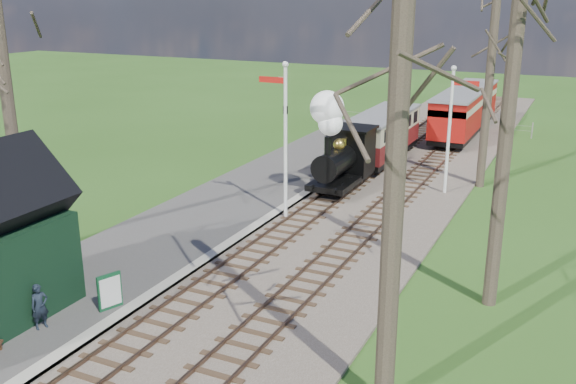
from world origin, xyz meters
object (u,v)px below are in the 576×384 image
(person, at_px, (40,306))
(sign_board, at_px, (110,291))
(coach, at_px, (382,134))
(semaphore_far, at_px, (452,121))
(locomotive, at_px, (341,147))
(red_carriage_a, at_px, (456,118))
(red_carriage_b, at_px, (473,104))
(semaphore_near, at_px, (284,130))

(person, bearing_deg, sign_board, -6.32)
(person, bearing_deg, coach, 15.69)
(person, bearing_deg, semaphore_far, 0.31)
(locomotive, height_order, sign_board, locomotive)
(semaphore_far, relative_size, sign_board, 5.51)
(locomotive, xyz_separation_m, coach, (0.01, 6.07, -0.57))
(semaphore_far, height_order, person, semaphore_far)
(semaphore_far, relative_size, red_carriage_a, 1.02)
(coach, xyz_separation_m, person, (-2.55, -21.18, -0.73))
(coach, distance_m, red_carriage_b, 11.80)
(semaphore_near, bearing_deg, red_carriage_a, 78.29)
(semaphore_far, height_order, sign_board, semaphore_far)
(coach, xyz_separation_m, red_carriage_b, (2.60, 11.51, 0.06))
(semaphore_far, distance_m, person, 18.46)
(semaphore_near, relative_size, coach, 0.84)
(semaphore_far, height_order, locomotive, semaphore_far)
(semaphore_far, relative_size, person, 4.60)
(semaphore_near, bearing_deg, coach, 85.71)
(locomotive, xyz_separation_m, sign_board, (-1.63, -13.46, -1.40))
(red_carriage_b, distance_m, sign_board, 31.34)
(semaphore_near, xyz_separation_m, semaphore_far, (5.14, 6.00, -0.27))
(semaphore_far, height_order, red_carriage_a, semaphore_far)
(semaphore_far, xyz_separation_m, locomotive, (-4.39, -1.81, -1.23))
(locomotive, height_order, coach, locomotive)
(semaphore_near, height_order, coach, semaphore_near)
(coach, height_order, red_carriage_b, red_carriage_b)
(coach, xyz_separation_m, sign_board, (-1.64, -19.53, -0.83))
(coach, distance_m, person, 21.34)
(semaphore_far, bearing_deg, semaphore_near, -130.60)
(semaphore_far, bearing_deg, red_carriage_a, 99.81)
(semaphore_far, height_order, red_carriage_b, semaphore_far)
(locomotive, bearing_deg, semaphore_near, -100.25)
(sign_board, bearing_deg, semaphore_near, 84.65)
(red_carriage_a, bearing_deg, semaphore_near, -101.71)
(semaphore_near, distance_m, red_carriage_b, 22.11)
(red_carriage_b, distance_m, person, 33.10)
(semaphore_near, xyz_separation_m, sign_board, (-0.87, -9.28, -2.90))
(coach, bearing_deg, sign_board, -94.79)
(person, bearing_deg, red_carriage_a, 11.83)
(red_carriage_a, height_order, sign_board, red_carriage_a)
(semaphore_near, distance_m, red_carriage_a, 16.72)
(red_carriage_a, bearing_deg, sign_board, -99.42)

